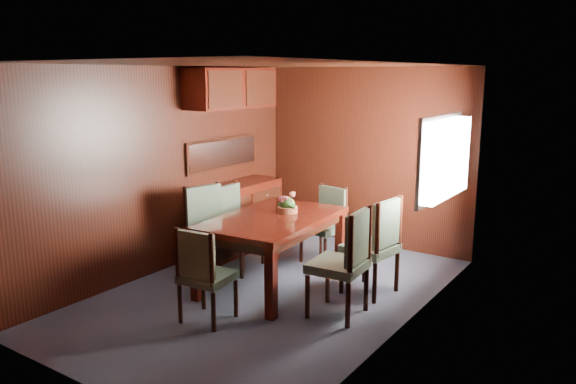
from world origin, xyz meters
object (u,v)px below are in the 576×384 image
Objects in this scene: chair_right_near at (346,257)px; chair_head at (203,270)px; chair_left_near at (210,227)px; dining_table at (273,226)px; sideboard at (237,217)px; flower_centerpiece at (287,202)px.

chair_right_near reaches higher than chair_head.
chair_head is (0.78, -0.97, -0.08)m from chair_left_near.
chair_head is (0.03, -1.16, -0.16)m from dining_table.
chair_left_near is 1.25m from chair_head.
chair_right_near is (1.06, -0.28, -0.08)m from dining_table.
chair_left_near is at bearing -169.74° from dining_table.
sideboard is at bearing 60.03° from chair_right_near.
sideboard reaches higher than dining_table.
chair_left_near is 4.39× the size of flower_centerpiece.
chair_head is 3.81× the size of flower_centerpiece.
sideboard is 1.39m from dining_table.
dining_table is (1.14, -0.77, 0.23)m from sideboard.
sideboard is at bearing 155.48° from flower_centerpiece.
chair_right_near is 1.19m from flower_centerpiece.
flower_centerpiece is at bearing 83.80° from chair_head.
dining_table is at bearing 117.09° from chair_left_near.
dining_table is 1.17m from chair_head.
sideboard is 1.30× the size of chair_left_near.
chair_left_near and chair_right_near have the same top height.
dining_table is 1.87× the size of chair_head.
sideboard is 1.04m from chair_left_near.
chair_right_near reaches higher than sideboard.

